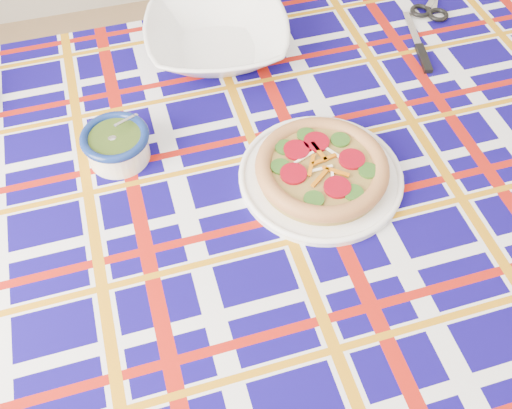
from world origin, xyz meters
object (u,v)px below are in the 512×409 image
object	(u,v)px
pesto_bowl	(116,143)
dining_table	(226,211)
serving_bowl	(217,37)
main_focaccia_plate	(322,168)

from	to	relation	value
pesto_bowl	dining_table	bearing A→B (deg)	-35.19
pesto_bowl	serving_bowl	bearing A→B (deg)	44.81
dining_table	main_focaccia_plate	world-z (taller)	main_focaccia_plate
dining_table	serving_bowl	xyz separation A→B (m)	(0.09, 0.40, 0.13)
dining_table	pesto_bowl	distance (m)	0.26
main_focaccia_plate	serving_bowl	xyz separation A→B (m)	(-0.10, 0.43, 0.01)
dining_table	main_focaccia_plate	bearing A→B (deg)	-11.87
pesto_bowl	serving_bowl	xyz separation A→B (m)	(0.27, 0.27, 0.00)
pesto_bowl	serving_bowl	size ratio (longest dim) A/B	0.41
serving_bowl	main_focaccia_plate	bearing A→B (deg)	-77.23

